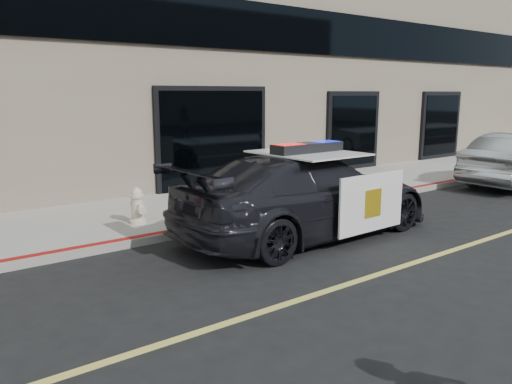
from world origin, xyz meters
TOP-DOWN VIEW (x-y plane):
  - ground at (0.00, 0.00)m, footprint 120.00×120.00m
  - sidewalk_n at (0.00, 5.25)m, footprint 60.00×3.50m
  - police_car at (-1.84, 2.24)m, footprint 2.63×5.55m
  - fire_hydrant at (-4.31, 4.47)m, footprint 0.33×0.46m

SIDE VIEW (x-z plane):
  - ground at x=0.00m, z-range 0.00..0.00m
  - sidewalk_n at x=0.00m, z-range 0.00..0.15m
  - fire_hydrant at x=-4.31m, z-range 0.13..0.85m
  - police_car at x=-1.84m, z-range -0.09..1.69m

